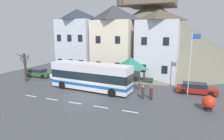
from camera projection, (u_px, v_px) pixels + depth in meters
The scene contains 16 objects.
ground_plane at pixel (84, 98), 21.71m from camera, with size 40.00×60.00×0.07m.
townhouse_00 at pixel (78, 42), 33.91m from camera, with size 6.18×5.15×11.21m.
townhouse_01 at pixel (114, 42), 31.36m from camera, with size 6.43×5.10×11.51m.
townhouse_02 at pixel (158, 45), 29.59m from camera, with size 6.02×6.70×10.66m.
hilltop_castle at pixel (151, 31), 45.71m from camera, with size 42.39×42.39×22.01m.
transit_bus at pixel (91, 77), 24.23m from camera, with size 10.89×3.29×3.44m.
bus_shelter at pixel (131, 63), 26.13m from camera, with size 3.60×3.60×3.93m.
parked_car_00 at pixel (196, 88), 23.11m from camera, with size 4.61×1.96×1.27m.
parked_car_01 at pixel (64, 75), 30.11m from camera, with size 4.44×2.37×1.38m.
parked_car_02 at pixel (38, 73), 31.82m from camera, with size 4.63×2.04×1.30m.
pedestrian_00 at pixel (151, 92), 20.86m from camera, with size 0.35×0.35×1.55m.
pedestrian_01 at pixel (143, 92), 21.09m from camera, with size 0.33×0.32×1.55m.
public_bench at pixel (147, 81), 27.34m from camera, with size 1.58×0.48×0.87m.
flagpole at pixel (191, 60), 21.86m from camera, with size 0.95×0.10×7.19m.
harbour_buoy at pixel (209, 102), 17.97m from camera, with size 1.24×1.24×1.49m.
bare_tree_00 at pixel (25, 67), 28.36m from camera, with size 1.54×1.67×4.28m.
Camera 1 is at (10.65, -17.99, 7.36)m, focal length 30.60 mm.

